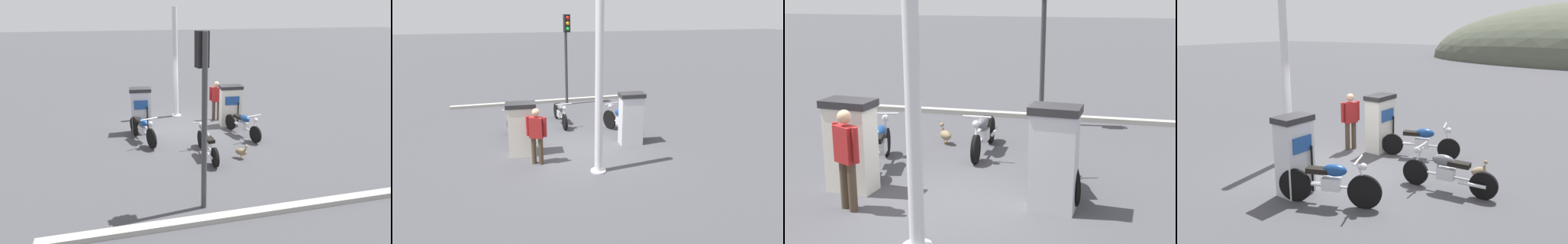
% 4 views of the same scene
% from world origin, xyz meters
% --- Properties ---
extents(ground_plane, '(120.00, 120.00, 0.00)m').
position_xyz_m(ground_plane, '(0.00, 0.00, 0.00)').
color(ground_plane, '#424247').
extents(fuel_pump_near, '(0.59, 0.79, 1.64)m').
position_xyz_m(fuel_pump_near, '(-0.06, -1.67, 0.83)').
color(fuel_pump_near, silver).
rests_on(fuel_pump_near, ground).
extents(fuel_pump_far, '(0.61, 0.88, 1.56)m').
position_xyz_m(fuel_pump_far, '(-0.06, 1.67, 0.79)').
color(fuel_pump_far, silver).
rests_on(fuel_pump_far, ground).
extents(motorcycle_near_pump, '(1.97, 0.82, 0.97)m').
position_xyz_m(motorcycle_near_pump, '(0.88, -1.72, 0.47)').
color(motorcycle_near_pump, black).
rests_on(motorcycle_near_pump, ground).
extents(motorcycle_far_pump, '(2.00, 0.73, 0.93)m').
position_xyz_m(motorcycle_far_pump, '(1.16, 1.73, 0.45)').
color(motorcycle_far_pump, black).
rests_on(motorcycle_far_pump, ground).
extents(motorcycle_extra, '(2.04, 0.56, 0.92)m').
position_xyz_m(motorcycle_extra, '(2.52, 0.05, 0.43)').
color(motorcycle_extra, black).
rests_on(motorcycle_extra, ground).
extents(attendant_person, '(0.34, 0.55, 1.57)m').
position_xyz_m(attendant_person, '(-0.82, 1.34, 0.89)').
color(attendant_person, '#473828').
rests_on(attendant_person, ground).
extents(wandering_duck, '(0.38, 0.39, 0.45)m').
position_xyz_m(wandering_duck, '(2.91, 1.01, 0.22)').
color(wandering_duck, '#847051').
rests_on(wandering_duck, ground).
extents(roadside_traffic_light, '(0.39, 0.27, 3.87)m').
position_xyz_m(roadside_traffic_light, '(5.14, -0.78, 2.64)').
color(roadside_traffic_light, '#38383A').
rests_on(roadside_traffic_light, ground).
extents(canopy_support_pole, '(0.40, 0.40, 4.34)m').
position_xyz_m(canopy_support_pole, '(-1.73, -0.11, 2.09)').
color(canopy_support_pole, silver).
rests_on(canopy_support_pole, ground).
extents(road_edge_kerb, '(0.31, 8.44, 0.12)m').
position_xyz_m(road_edge_kerb, '(5.78, 0.00, 0.06)').
color(road_edge_kerb, '#9E9E93').
rests_on(road_edge_kerb, ground).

